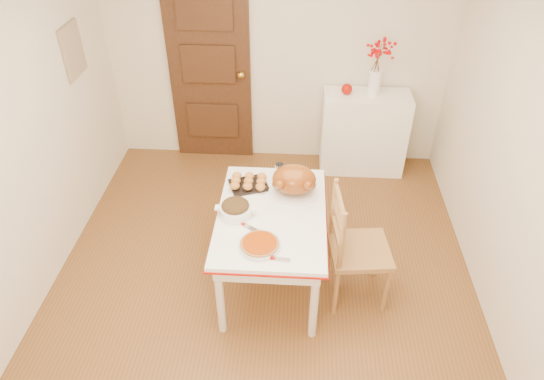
# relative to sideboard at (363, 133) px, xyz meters

# --- Properties ---
(floor) EXTENTS (3.50, 4.00, 0.00)m
(floor) POSITION_rel_sideboard_xyz_m (-0.93, -1.78, -0.44)
(floor) COLOR brown
(floor) RESTS_ON ground
(wall_back) EXTENTS (3.50, 0.00, 2.50)m
(wall_back) POSITION_rel_sideboard_xyz_m (-0.93, 0.22, 0.81)
(wall_back) COLOR beige
(wall_back) RESTS_ON ground
(wall_left) EXTENTS (0.00, 4.00, 2.50)m
(wall_left) POSITION_rel_sideboard_xyz_m (-2.68, -1.78, 0.81)
(wall_left) COLOR beige
(wall_left) RESTS_ON ground
(wall_right) EXTENTS (0.00, 4.00, 2.50)m
(wall_right) POSITION_rel_sideboard_xyz_m (0.82, -1.78, 0.81)
(wall_right) COLOR beige
(wall_right) RESTS_ON ground
(door_back) EXTENTS (0.85, 0.06, 2.06)m
(door_back) POSITION_rel_sideboard_xyz_m (-1.63, 0.19, 0.59)
(door_back) COLOR #3E2316
(door_back) RESTS_ON ground
(photo_board) EXTENTS (0.03, 0.35, 0.45)m
(photo_board) POSITION_rel_sideboard_xyz_m (-2.66, -0.58, 1.06)
(photo_board) COLOR tan
(photo_board) RESTS_ON ground
(sideboard) EXTENTS (0.88, 0.39, 0.88)m
(sideboard) POSITION_rel_sideboard_xyz_m (0.00, 0.00, 0.00)
(sideboard) COLOR white
(sideboard) RESTS_ON floor
(kitchen_table) EXTENTS (0.83, 1.21, 0.73)m
(kitchen_table) POSITION_rel_sideboard_xyz_m (-0.87, -1.74, -0.08)
(kitchen_table) COLOR white
(kitchen_table) RESTS_ON floor
(chair_oak) EXTENTS (0.49, 0.49, 1.01)m
(chair_oak) POSITION_rel_sideboard_xyz_m (-0.19, -1.84, 0.06)
(chair_oak) COLOR olive
(chair_oak) RESTS_ON floor
(berry_vase) EXTENTS (0.28, 0.28, 0.55)m
(berry_vase) POSITION_rel_sideboard_xyz_m (0.04, 0.00, 0.71)
(berry_vase) COLOR white
(berry_vase) RESTS_ON sideboard
(apple) EXTENTS (0.11, 0.11, 0.11)m
(apple) POSITION_rel_sideboard_xyz_m (-0.22, 0.00, 0.50)
(apple) COLOR #A00C02
(apple) RESTS_ON sideboard
(turkey_platter) EXTENTS (0.44, 0.37, 0.25)m
(turkey_platter) POSITION_rel_sideboard_xyz_m (-0.71, -1.49, 0.41)
(turkey_platter) COLOR #A1571A
(turkey_platter) RESTS_ON kitchen_table
(pumpkin_pie) EXTENTS (0.33, 0.33, 0.06)m
(pumpkin_pie) POSITION_rel_sideboard_xyz_m (-0.92, -2.11, 0.31)
(pumpkin_pie) COLOR #8F2D00
(pumpkin_pie) RESTS_ON kitchen_table
(stuffing_dish) EXTENTS (0.36, 0.32, 0.12)m
(stuffing_dish) POSITION_rel_sideboard_xyz_m (-1.13, -1.77, 0.34)
(stuffing_dish) COLOR #533B1C
(stuffing_dish) RESTS_ON kitchen_table
(rolls_tray) EXTENTS (0.35, 0.32, 0.08)m
(rolls_tray) POSITION_rel_sideboard_xyz_m (-1.07, -1.41, 0.32)
(rolls_tray) COLOR #BA7334
(rolls_tray) RESTS_ON kitchen_table
(pie_server) EXTENTS (0.20, 0.07, 0.01)m
(pie_server) POSITION_rel_sideboard_xyz_m (-0.81, -2.22, 0.29)
(pie_server) COLOR silver
(pie_server) RESTS_ON kitchen_table
(carving_knife) EXTENTS (0.23, 0.18, 0.01)m
(carving_knife) POSITION_rel_sideboard_xyz_m (-1.03, -1.91, 0.29)
(carving_knife) COLOR silver
(carving_knife) RESTS_ON kitchen_table
(drinking_glass) EXTENTS (0.09, 0.09, 0.12)m
(drinking_glass) POSITION_rel_sideboard_xyz_m (-0.83, -1.26, 0.35)
(drinking_glass) COLOR white
(drinking_glass) RESTS_ON kitchen_table
(shaker_pair) EXTENTS (0.09, 0.03, 0.08)m
(shaker_pair) POSITION_rel_sideboard_xyz_m (-0.58, -1.33, 0.33)
(shaker_pair) COLOR white
(shaker_pair) RESTS_ON kitchen_table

